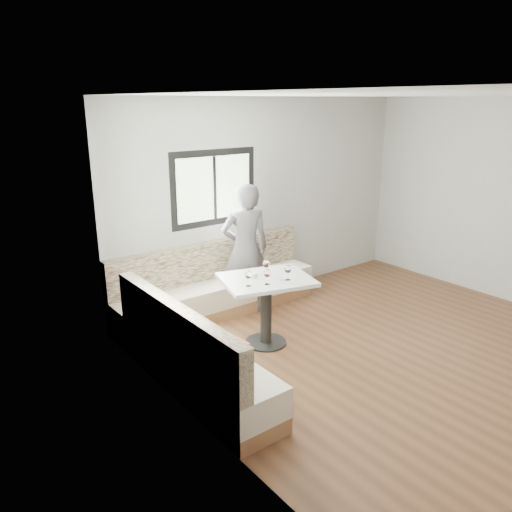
# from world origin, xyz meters

# --- Properties ---
(room) EXTENTS (5.01, 5.01, 2.81)m
(room) POSITION_xyz_m (-0.08, 0.08, 1.41)
(room) COLOR brown
(room) RESTS_ON ground
(banquette) EXTENTS (2.90, 2.80, 0.95)m
(banquette) POSITION_xyz_m (-1.59, 1.62, 0.33)
(banquette) COLOR #956644
(banquette) RESTS_ON ground
(table) EXTENTS (1.17, 1.02, 0.82)m
(table) POSITION_xyz_m (-1.08, 1.16, 0.61)
(table) COLOR black
(table) RESTS_ON ground
(person) EXTENTS (0.75, 0.63, 1.75)m
(person) POSITION_xyz_m (-0.71, 2.07, 0.88)
(person) COLOR #4D484D
(person) RESTS_ON ground
(olive_ramekin) EXTENTS (0.11, 0.11, 0.05)m
(olive_ramekin) POSITION_xyz_m (-1.18, 1.29, 0.84)
(olive_ramekin) COLOR white
(olive_ramekin) RESTS_ON table
(wine_glass_a) EXTENTS (0.08, 0.08, 0.18)m
(wine_glass_a) POSITION_xyz_m (-1.40, 1.07, 0.94)
(wine_glass_a) COLOR white
(wine_glass_a) RESTS_ON table
(wine_glass_b) EXTENTS (0.08, 0.08, 0.18)m
(wine_glass_b) POSITION_xyz_m (-1.21, 0.99, 0.94)
(wine_glass_b) COLOR white
(wine_glass_b) RESTS_ON table
(wine_glass_c) EXTENTS (0.08, 0.08, 0.18)m
(wine_glass_c) POSITION_xyz_m (-0.93, 0.96, 0.94)
(wine_glass_c) COLOR white
(wine_glass_c) RESTS_ON table
(wine_glass_d) EXTENTS (0.08, 0.08, 0.18)m
(wine_glass_d) POSITION_xyz_m (-1.01, 1.25, 0.94)
(wine_glass_d) COLOR white
(wine_glass_d) RESTS_ON table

